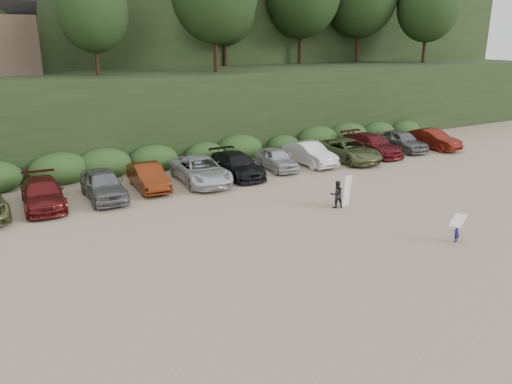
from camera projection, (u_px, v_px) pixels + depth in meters
ground at (310, 232)px, 23.06m from camera, size 120.00×120.00×0.00m
hillside_backdrop at (99, 8)px, 49.29m from camera, size 90.00×41.50×28.00m
parked_cars at (218, 168)px, 31.17m from camera, size 39.66×6.11×1.65m
child_surfer at (457, 227)px, 21.73m from camera, size 1.75×1.29×1.05m
adult_surfer at (338, 194)px, 26.11m from camera, size 1.21×0.72×1.73m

